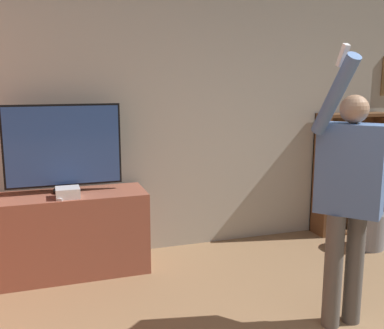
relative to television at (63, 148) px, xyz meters
name	(u,v)px	position (x,y,z in m)	size (l,w,h in m)	color
wall_back	(232,119)	(1.78, 0.30, 0.18)	(7.20, 0.09, 2.70)	#B2AD9E
tv_ledge	(68,234)	(0.00, -0.07, -0.79)	(1.42, 0.53, 0.75)	#93513D
television	(63,148)	(0.00, 0.00, 0.00)	(1.03, 0.22, 0.80)	black
game_console	(68,193)	(0.01, -0.20, -0.37)	(0.20, 0.19, 0.09)	white
remote_loose	(62,198)	(-0.04, -0.24, -0.40)	(0.07, 0.14, 0.02)	white
bookshelf	(343,176)	(3.11, 0.12, -0.50)	(0.85, 0.28, 1.39)	brown
person	(349,190)	(1.83, -1.62, -0.15)	(0.58, 0.56, 1.98)	#56514C
waste_bin	(368,230)	(3.06, -0.41, -0.98)	(0.35, 0.35, 0.38)	gray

